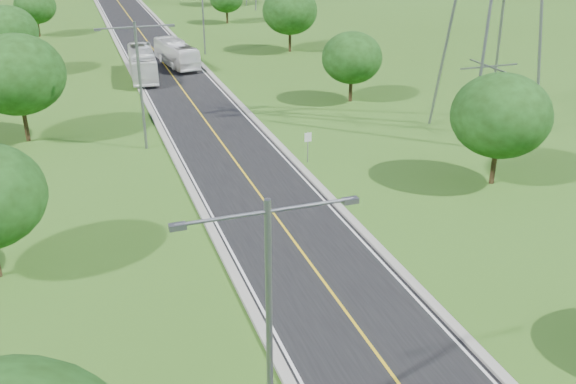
% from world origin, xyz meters
% --- Properties ---
extents(ground, '(260.00, 260.00, 0.00)m').
position_xyz_m(ground, '(0.00, 60.00, 0.00)').
color(ground, '#355B19').
rests_on(ground, ground).
extents(road, '(8.00, 150.00, 0.06)m').
position_xyz_m(road, '(0.00, 66.00, 0.03)').
color(road, black).
rests_on(road, ground).
extents(curb_left, '(0.50, 150.00, 0.22)m').
position_xyz_m(curb_left, '(-4.25, 66.00, 0.11)').
color(curb_left, gray).
rests_on(curb_left, ground).
extents(curb_right, '(0.50, 150.00, 0.22)m').
position_xyz_m(curb_right, '(4.25, 66.00, 0.11)').
color(curb_right, gray).
rests_on(curb_right, ground).
extents(speed_limit_sign, '(0.55, 0.09, 2.40)m').
position_xyz_m(speed_limit_sign, '(5.20, 37.98, 1.60)').
color(speed_limit_sign, slate).
rests_on(speed_limit_sign, ground).
extents(streetlight_near_left, '(5.90, 0.25, 10.00)m').
position_xyz_m(streetlight_near_left, '(-6.00, 12.00, 5.94)').
color(streetlight_near_left, slate).
rests_on(streetlight_near_left, ground).
extents(streetlight_mid_left, '(5.90, 0.25, 10.00)m').
position_xyz_m(streetlight_mid_left, '(-6.00, 45.00, 5.94)').
color(streetlight_mid_left, slate).
rests_on(streetlight_mid_left, ground).
extents(streetlight_far_right, '(5.90, 0.25, 10.00)m').
position_xyz_m(streetlight_far_right, '(6.00, 78.00, 5.94)').
color(streetlight_far_right, slate).
rests_on(streetlight_far_right, ground).
extents(tree_lc, '(7.56, 7.56, 8.79)m').
position_xyz_m(tree_lc, '(-15.00, 50.00, 5.58)').
color(tree_lc, black).
rests_on(tree_lc, ground).
extents(tree_ld, '(6.72, 6.72, 7.82)m').
position_xyz_m(tree_ld, '(-17.00, 74.00, 4.95)').
color(tree_ld, black).
rests_on(tree_ld, ground).
extents(tree_le, '(5.88, 5.88, 6.84)m').
position_xyz_m(tree_le, '(-14.50, 98.00, 4.33)').
color(tree_le, black).
rests_on(tree_le, ground).
extents(tree_rb, '(6.72, 6.72, 7.82)m').
position_xyz_m(tree_rb, '(16.00, 30.00, 4.95)').
color(tree_rb, black).
rests_on(tree_rb, ground).
extents(tree_rc, '(5.88, 5.88, 6.84)m').
position_xyz_m(tree_rc, '(15.00, 52.00, 4.33)').
color(tree_rc, black).
rests_on(tree_rc, ground).
extents(tree_rd, '(7.14, 7.14, 8.30)m').
position_xyz_m(tree_rd, '(17.00, 76.00, 5.27)').
color(tree_rd, black).
rests_on(tree_rd, ground).
extents(bus_outbound, '(3.95, 10.76, 2.93)m').
position_xyz_m(bus_outbound, '(1.37, 72.58, 1.52)').
color(bus_outbound, white).
rests_on(bus_outbound, road).
extents(bus_inbound, '(3.43, 11.46, 3.15)m').
position_xyz_m(bus_inbound, '(-3.20, 68.19, 1.63)').
color(bus_inbound, white).
rests_on(bus_inbound, road).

